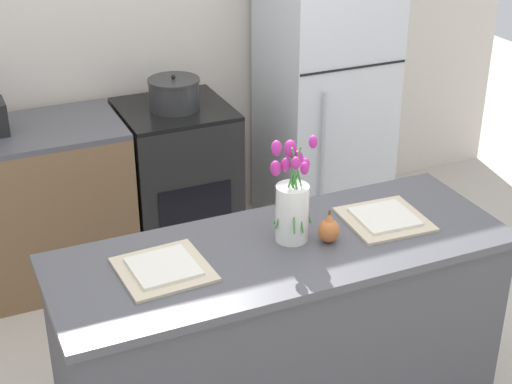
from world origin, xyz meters
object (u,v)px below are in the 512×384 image
object	(u,v)px
stove_range	(178,181)
plate_setting_right	(385,218)
pear_figurine	(329,229)
cooking_pot	(174,94)
plate_setting_left	(164,269)
refrigerator	(325,87)
flower_vase	(292,204)

from	to	relation	value
stove_range	plate_setting_right	distance (m)	1.69
pear_figurine	cooking_pot	size ratio (longest dim) A/B	0.48
plate_setting_left	plate_setting_right	size ratio (longest dim) A/B	1.00
stove_range	cooking_pot	bearing A→B (deg)	-95.09
pear_figurine	refrigerator	bearing A→B (deg)	62.01
plate_setting_right	cooking_pot	size ratio (longest dim) A/B	1.17
plate_setting_left	stove_range	bearing A→B (deg)	70.16
flower_vase	cooking_pot	distance (m)	1.54
flower_vase	refrigerator	bearing A→B (deg)	57.54
pear_figurine	plate_setting_right	bearing A→B (deg)	10.71
plate_setting_left	cooking_pot	bearing A→B (deg)	69.96
refrigerator	pear_figurine	bearing A→B (deg)	-117.99
pear_figurine	plate_setting_right	xyz separation A→B (m)	(0.29, 0.05, -0.04)
stove_range	plate_setting_left	xyz separation A→B (m)	(-0.57, -1.58, 0.46)
stove_range	refrigerator	size ratio (longest dim) A/B	0.51
pear_figurine	plate_setting_left	size ratio (longest dim) A/B	0.41
stove_range	cooking_pot	distance (m)	0.54
pear_figurine	plate_setting_left	xyz separation A→B (m)	(-0.65, 0.05, -0.04)
plate_setting_right	cooking_pot	distance (m)	1.61
stove_range	plate_setting_left	size ratio (longest dim) A/B	2.72
refrigerator	plate_setting_right	size ratio (longest dim) A/B	5.33
stove_range	plate_setting_right	bearing A→B (deg)	-76.81
stove_range	flower_vase	size ratio (longest dim) A/B	2.10
plate_setting_right	cooking_pot	bearing A→B (deg)	103.44
pear_figurine	stove_range	bearing A→B (deg)	92.79
flower_vase	cooking_pot	xyz separation A→B (m)	(0.04, 1.54, -0.06)
flower_vase	plate_setting_right	bearing A→B (deg)	-2.87
stove_range	refrigerator	world-z (taller)	refrigerator
plate_setting_right	flower_vase	bearing A→B (deg)	177.13
flower_vase	pear_figurine	bearing A→B (deg)	-31.61
flower_vase	plate_setting_right	distance (m)	0.44
cooking_pot	plate_setting_left	bearing A→B (deg)	-110.04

